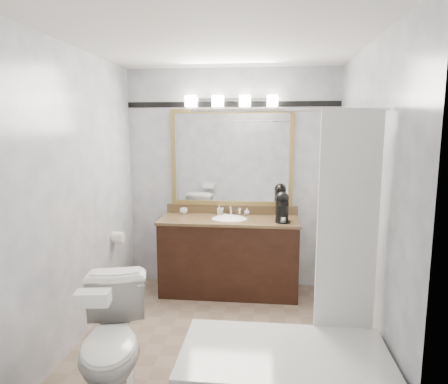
{
  "coord_description": "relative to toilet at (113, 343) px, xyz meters",
  "views": [
    {
      "loc": [
        0.4,
        -3.26,
        1.82
      ],
      "look_at": [
        0.01,
        0.35,
        1.25
      ],
      "focal_mm": 32.0,
      "sensor_mm": 36.0,
      "label": 1
    }
  ],
  "objects": [
    {
      "name": "vanity_light_bar",
      "position": [
        0.61,
        2.09,
        1.74
      ],
      "size": [
        1.02,
        0.14,
        0.12
      ],
      "color": "silver",
      "rests_on": "room"
    },
    {
      "name": "bathtub",
      "position": [
        1.17,
        -0.04,
        -0.12
      ],
      "size": [
        1.3,
        0.75,
        1.96
      ],
      "color": "white",
      "rests_on": "ground"
    },
    {
      "name": "cup_left",
      "position": [
        0.06,
        2.06,
        0.49
      ],
      "size": [
        0.1,
        0.1,
        0.07
      ],
      "primitive_type": "imported",
      "rotation": [
        0.0,
        0.0,
        -0.23
      ],
      "color": "white",
      "rests_on": "vanity"
    },
    {
      "name": "accent_stripe",
      "position": [
        0.61,
        2.15,
        1.7
      ],
      "size": [
        2.4,
        0.01,
        0.06
      ],
      "primitive_type": "cube",
      "color": "black",
      "rests_on": "room"
    },
    {
      "name": "room",
      "position": [
        0.61,
        0.86,
        0.85
      ],
      "size": [
        2.42,
        2.62,
        2.52
      ],
      "color": "gray",
      "rests_on": "ground"
    },
    {
      "name": "soap_bottle_b",
      "position": [
        0.8,
        2.09,
        0.49
      ],
      "size": [
        0.07,
        0.07,
        0.08
      ],
      "primitive_type": "imported",
      "rotation": [
        0.0,
        0.0,
        0.24
      ],
      "color": "white",
      "rests_on": "vanity"
    },
    {
      "name": "tissue_box",
      "position": [
        0.0,
        -0.26,
        0.44
      ],
      "size": [
        0.22,
        0.14,
        0.08
      ],
      "primitive_type": "cube",
      "rotation": [
        0.0,
        0.0,
        0.15
      ],
      "color": "white",
      "rests_on": "toilet"
    },
    {
      "name": "vanity",
      "position": [
        0.61,
        1.87,
        0.05
      ],
      "size": [
        1.53,
        0.58,
        0.97
      ],
      "color": "black",
      "rests_on": "ground"
    },
    {
      "name": "coffee_maker",
      "position": [
        1.18,
        1.8,
        0.62
      ],
      "size": [
        0.16,
        0.21,
        0.32
      ],
      "rotation": [
        0.0,
        0.0,
        0.14
      ],
      "color": "black",
      "rests_on": "vanity"
    },
    {
      "name": "soap_bottle_a",
      "position": [
        0.48,
        2.08,
        0.51
      ],
      "size": [
        0.06,
        0.06,
        0.11
      ],
      "primitive_type": "imported",
      "rotation": [
        0.0,
        0.0,
        0.17
      ],
      "color": "white",
      "rests_on": "vanity"
    },
    {
      "name": "soap_bar",
      "position": [
        0.57,
        1.99,
        0.46
      ],
      "size": [
        0.08,
        0.06,
        0.02
      ],
      "primitive_type": "cube",
      "rotation": [
        0.0,
        0.0,
        -0.22
      ],
      "color": "beige",
      "rests_on": "vanity"
    },
    {
      "name": "mirror",
      "position": [
        0.61,
        2.14,
        1.1
      ],
      "size": [
        1.4,
        0.04,
        1.1
      ],
      "color": "#A78E4B",
      "rests_on": "room"
    },
    {
      "name": "tp_roll",
      "position": [
        -0.53,
        1.52,
        0.3
      ],
      "size": [
        0.11,
        0.12,
        0.12
      ],
      "primitive_type": "cylinder",
      "rotation": [
        0.0,
        1.57,
        0.0
      ],
      "color": "white",
      "rests_on": "room"
    },
    {
      "name": "toilet",
      "position": [
        0.0,
        0.0,
        0.0
      ],
      "size": [
        0.63,
        0.87,
        0.79
      ],
      "primitive_type": "imported",
      "rotation": [
        0.0,
        0.0,
        0.27
      ],
      "color": "white",
      "rests_on": "ground"
    }
  ]
}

